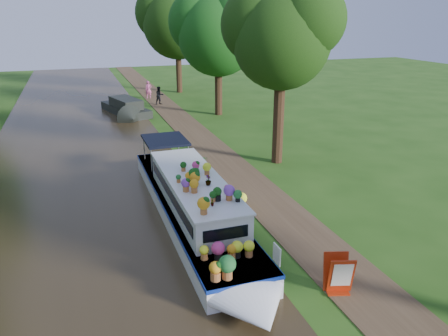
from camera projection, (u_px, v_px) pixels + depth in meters
ground at (228, 191)px, 19.41m from camera, size 100.00×100.00×0.00m
canal_water at (88, 210)px, 17.57m from camera, size 10.00×100.00×0.02m
towpath at (253, 188)px, 19.77m from camera, size 2.20×100.00×0.03m
plant_boat at (195, 204)px, 16.05m from camera, size 2.29×13.52×2.22m
tree_near_overhang at (281, 32)px, 21.09m from camera, size 5.52×5.28×8.99m
tree_near_mid at (218, 28)px, 32.07m from camera, size 6.90×6.60×9.40m
tree_near_far at (177, 18)px, 41.53m from camera, size 7.59×7.26×10.30m
second_boat at (126, 108)px, 33.97m from camera, size 3.40×6.95×1.27m
sandwich_board at (339, 276)px, 12.22m from camera, size 0.75×0.74×1.13m
pedestrian_pink at (148, 90)px, 40.33m from camera, size 0.59×0.40×1.59m
pedestrian_dark at (159, 96)px, 37.54m from camera, size 0.87×0.75×1.54m
verge_plant at (204, 160)px, 22.83m from camera, size 0.47×0.43×0.44m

